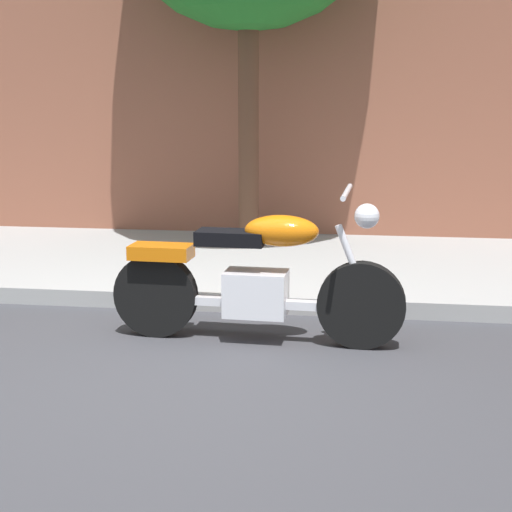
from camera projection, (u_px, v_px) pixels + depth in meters
ground_plane at (164, 372)px, 4.85m from camera, size 60.00×60.00×0.00m
sidewalk at (237, 265)px, 7.58m from camera, size 22.16×2.91×0.14m
motorcycle at (256, 279)px, 5.36m from camera, size 2.10×0.70×1.11m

